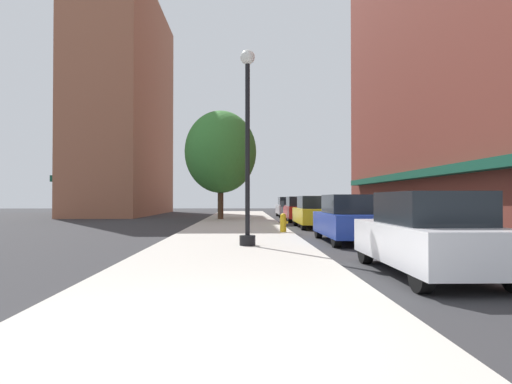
{
  "coord_description": "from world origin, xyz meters",
  "views": [
    {
      "loc": [
        0.37,
        -4.47,
        1.52
      ],
      "look_at": [
        0.94,
        16.83,
        1.85
      ],
      "focal_mm": 30.18,
      "sensor_mm": 36.0,
      "label": 1
    }
  ],
  "objects_px": {
    "fire_hydrant": "(283,223)",
    "car_blue": "(349,219)",
    "tree_near": "(221,152)",
    "car_white": "(428,235)",
    "parking_meter_near": "(283,212)",
    "car_red": "(299,209)",
    "car_silver": "(288,207)",
    "lamppost": "(248,143)",
    "car_yellow": "(314,212)"
  },
  "relations": [
    {
      "from": "fire_hydrant",
      "to": "tree_near",
      "type": "bearing_deg",
      "value": 105.53
    },
    {
      "from": "lamppost",
      "to": "fire_hydrant",
      "type": "height_order",
      "value": "lamppost"
    },
    {
      "from": "fire_hydrant",
      "to": "parking_meter_near",
      "type": "bearing_deg",
      "value": 86.65
    },
    {
      "from": "lamppost",
      "to": "car_silver",
      "type": "bearing_deg",
      "value": 81.14
    },
    {
      "from": "parking_meter_near",
      "to": "car_blue",
      "type": "bearing_deg",
      "value": -64.62
    },
    {
      "from": "parking_meter_near",
      "to": "lamppost",
      "type": "bearing_deg",
      "value": -104.71
    },
    {
      "from": "tree_near",
      "to": "car_white",
      "type": "bearing_deg",
      "value": -76.1
    },
    {
      "from": "fire_hydrant",
      "to": "car_blue",
      "type": "distance_m",
      "value": 3.73
    },
    {
      "from": "tree_near",
      "to": "fire_hydrant",
      "type": "bearing_deg",
      "value": -74.47
    },
    {
      "from": "lamppost",
      "to": "car_yellow",
      "type": "xyz_separation_m",
      "value": [
        3.54,
        9.34,
        -2.39
      ]
    },
    {
      "from": "lamppost",
      "to": "fire_hydrant",
      "type": "xyz_separation_m",
      "value": [
        1.53,
        5.08,
        -2.68
      ]
    },
    {
      "from": "car_blue",
      "to": "lamppost",
      "type": "bearing_deg",
      "value": -152.42
    },
    {
      "from": "car_yellow",
      "to": "fire_hydrant",
      "type": "bearing_deg",
      "value": -114.03
    },
    {
      "from": "parking_meter_near",
      "to": "car_red",
      "type": "height_order",
      "value": "car_red"
    },
    {
      "from": "car_yellow",
      "to": "car_silver",
      "type": "xyz_separation_m",
      "value": [
        0.0,
        13.38,
        0.0
      ]
    },
    {
      "from": "car_blue",
      "to": "car_red",
      "type": "xyz_separation_m",
      "value": [
        0.0,
        13.58,
        0.0
      ]
    },
    {
      "from": "lamppost",
      "to": "car_yellow",
      "type": "bearing_deg",
      "value": 69.24
    },
    {
      "from": "fire_hydrant",
      "to": "car_blue",
      "type": "bearing_deg",
      "value": -57.34
    },
    {
      "from": "car_blue",
      "to": "car_red",
      "type": "height_order",
      "value": "same"
    },
    {
      "from": "car_white",
      "to": "car_blue",
      "type": "bearing_deg",
      "value": 90.83
    },
    {
      "from": "parking_meter_near",
      "to": "car_blue",
      "type": "relative_size",
      "value": 0.3
    },
    {
      "from": "parking_meter_near",
      "to": "car_red",
      "type": "xyz_separation_m",
      "value": [
        1.95,
        9.47,
        -0.14
      ]
    },
    {
      "from": "car_red",
      "to": "car_yellow",
      "type": "bearing_deg",
      "value": -91.07
    },
    {
      "from": "fire_hydrant",
      "to": "tree_near",
      "type": "distance_m",
      "value": 12.98
    },
    {
      "from": "lamppost",
      "to": "tree_near",
      "type": "distance_m",
      "value": 17.07
    },
    {
      "from": "tree_near",
      "to": "car_blue",
      "type": "distance_m",
      "value": 16.35
    },
    {
      "from": "lamppost",
      "to": "car_yellow",
      "type": "relative_size",
      "value": 1.37
    },
    {
      "from": "car_yellow",
      "to": "car_red",
      "type": "height_order",
      "value": "same"
    },
    {
      "from": "car_silver",
      "to": "fire_hydrant",
      "type": "bearing_deg",
      "value": -97.3
    },
    {
      "from": "fire_hydrant",
      "to": "parking_meter_near",
      "type": "distance_m",
      "value": 1.07
    },
    {
      "from": "parking_meter_near",
      "to": "car_blue",
      "type": "xyz_separation_m",
      "value": [
        1.95,
        -4.11,
        -0.14
      ]
    },
    {
      "from": "parking_meter_near",
      "to": "car_silver",
      "type": "height_order",
      "value": "car_silver"
    },
    {
      "from": "fire_hydrant",
      "to": "car_silver",
      "type": "height_order",
      "value": "car_silver"
    },
    {
      "from": "tree_near",
      "to": "car_yellow",
      "type": "bearing_deg",
      "value": -55.02
    },
    {
      "from": "car_white",
      "to": "car_blue",
      "type": "height_order",
      "value": "same"
    },
    {
      "from": "car_white",
      "to": "tree_near",
      "type": "bearing_deg",
      "value": 104.73
    },
    {
      "from": "car_silver",
      "to": "tree_near",
      "type": "bearing_deg",
      "value": -133.09
    },
    {
      "from": "car_blue",
      "to": "car_yellow",
      "type": "height_order",
      "value": "same"
    },
    {
      "from": "lamppost",
      "to": "car_white",
      "type": "relative_size",
      "value": 1.37
    },
    {
      "from": "car_yellow",
      "to": "car_red",
      "type": "bearing_deg",
      "value": 91.21
    },
    {
      "from": "car_white",
      "to": "car_yellow",
      "type": "distance_m",
      "value": 13.83
    },
    {
      "from": "car_white",
      "to": "fire_hydrant",
      "type": "bearing_deg",
      "value": 102.68
    },
    {
      "from": "car_silver",
      "to": "car_red",
      "type": "bearing_deg",
      "value": -90.81
    },
    {
      "from": "car_white",
      "to": "car_red",
      "type": "bearing_deg",
      "value": 90.83
    },
    {
      "from": "parking_meter_near",
      "to": "car_silver",
      "type": "relative_size",
      "value": 0.3
    },
    {
      "from": "fire_hydrant",
      "to": "car_silver",
      "type": "bearing_deg",
      "value": 83.51
    },
    {
      "from": "car_white",
      "to": "car_yellow",
      "type": "relative_size",
      "value": 1.0
    },
    {
      "from": "car_white",
      "to": "car_red",
      "type": "height_order",
      "value": "same"
    },
    {
      "from": "parking_meter_near",
      "to": "car_white",
      "type": "relative_size",
      "value": 0.3
    },
    {
      "from": "tree_near",
      "to": "car_blue",
      "type": "height_order",
      "value": "tree_near"
    }
  ]
}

